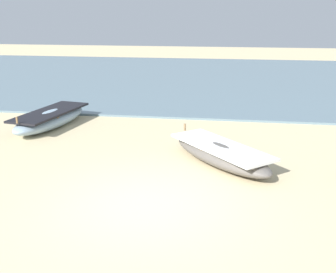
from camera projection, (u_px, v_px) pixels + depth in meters
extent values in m
plane|color=beige|center=(147.00, 205.00, 8.71)|extent=(80.00, 80.00, 0.00)
cube|color=slate|center=(204.00, 78.00, 24.93)|extent=(60.00, 20.00, 0.08)
ellipsoid|color=#5B5651|center=(220.00, 155.00, 10.92)|extent=(3.17, 3.40, 0.53)
cube|color=white|center=(221.00, 146.00, 10.86)|extent=(2.88, 3.06, 0.07)
cube|color=olive|center=(214.00, 147.00, 11.10)|extent=(0.77, 0.70, 0.04)
cylinder|color=olive|center=(185.00, 127.00, 12.14)|extent=(0.06, 0.06, 0.20)
ellipsoid|color=#8CA5B7|center=(51.00, 119.00, 14.40)|extent=(1.83, 3.88, 0.58)
cube|color=black|center=(50.00, 112.00, 14.33)|extent=(1.73, 3.43, 0.07)
cube|color=olive|center=(45.00, 117.00, 14.11)|extent=(1.01, 0.30, 0.04)
cylinder|color=olive|center=(17.00, 120.00, 12.74)|extent=(0.06, 0.06, 0.20)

